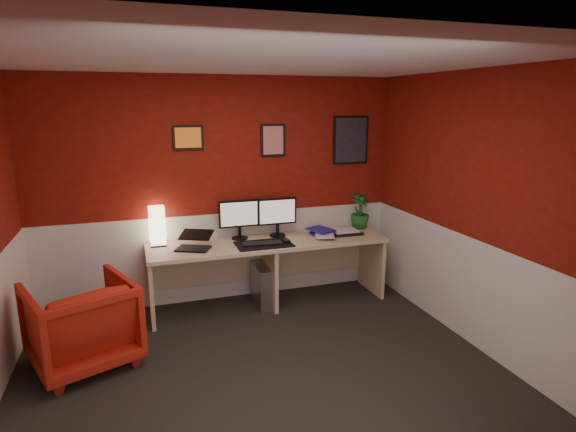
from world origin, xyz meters
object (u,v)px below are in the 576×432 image
object	(u,v)px
monitor_left	(239,214)
potted_plant	(360,211)
laptop	(193,239)
shoji_lamp	(157,227)
zen_tray	(345,233)
pc_tower	(264,285)
desk	(269,273)
armchair	(82,323)
monitor_right	(277,211)

from	to	relation	value
monitor_left	potted_plant	distance (m)	1.48
laptop	potted_plant	size ratio (longest dim) A/B	0.80
shoji_lamp	monitor_left	bearing A→B (deg)	-1.72
zen_tray	potted_plant	distance (m)	0.39
shoji_lamp	monitor_left	world-z (taller)	monitor_left
potted_plant	pc_tower	size ratio (longest dim) A/B	0.92
pc_tower	zen_tray	bearing A→B (deg)	0.42
laptop	monitor_left	bearing A→B (deg)	49.98
desk	armchair	world-z (taller)	armchair
laptop	shoji_lamp	bearing A→B (deg)	168.09
laptop	armchair	distance (m)	1.32
monitor_right	potted_plant	world-z (taller)	monitor_right
armchair	shoji_lamp	bearing A→B (deg)	-149.12
desk	shoji_lamp	size ratio (longest dim) A/B	6.50
shoji_lamp	potted_plant	distance (m)	2.36
desk	zen_tray	xyz separation A→B (m)	(0.93, 0.02, 0.38)
shoji_lamp	zen_tray	world-z (taller)	shoji_lamp
shoji_lamp	pc_tower	world-z (taller)	shoji_lamp
zen_tray	monitor_left	bearing A→B (deg)	171.68
zen_tray	monitor_right	bearing A→B (deg)	168.37
laptop	pc_tower	world-z (taller)	laptop
monitor_right	potted_plant	bearing A→B (deg)	1.81
monitor_right	zen_tray	xyz separation A→B (m)	(0.77, -0.16, -0.28)
pc_tower	armchair	xyz separation A→B (m)	(-1.81, -0.72, 0.15)
shoji_lamp	pc_tower	xyz separation A→B (m)	(1.10, -0.21, -0.70)
pc_tower	potted_plant	bearing A→B (deg)	8.96
zen_tray	desk	bearing A→B (deg)	-178.62
laptop	monitor_right	distance (m)	1.02
zen_tray	armchair	distance (m)	2.91
desk	armchair	size ratio (longest dim) A/B	3.16
shoji_lamp	pc_tower	distance (m)	1.33
potted_plant	monitor_left	bearing A→B (deg)	-179.40
desk	monitor_right	distance (m)	0.70
laptop	armchair	bearing A→B (deg)	-120.81
potted_plant	pc_tower	distance (m)	1.46
desk	pc_tower	bearing A→B (deg)	169.16
laptop	monitor_right	bearing A→B (deg)	39.04
desk	shoji_lamp	xyz separation A→B (m)	(-1.16, 0.23, 0.56)
desk	monitor_left	size ratio (longest dim) A/B	4.48
zen_tray	pc_tower	distance (m)	1.11
monitor_right	potted_plant	distance (m)	1.05
potted_plant	pc_tower	bearing A→B (deg)	-170.77
zen_tray	pc_tower	size ratio (longest dim) A/B	0.78
zen_tray	armchair	bearing A→B (deg)	-165.32
potted_plant	armchair	size ratio (longest dim) A/B	0.50
monitor_left	monitor_right	bearing A→B (deg)	-2.32
shoji_lamp	monitor_right	world-z (taller)	monitor_right
laptop	pc_tower	size ratio (longest dim) A/B	0.73
desk	pc_tower	xyz separation A→B (m)	(-0.05, 0.01, -0.14)
monitor_left	armchair	bearing A→B (deg)	-150.19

